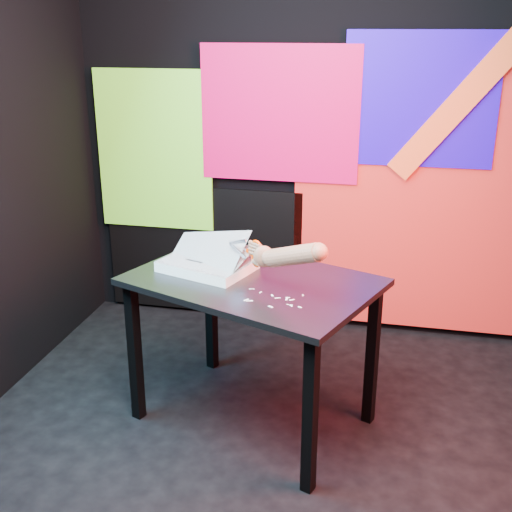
# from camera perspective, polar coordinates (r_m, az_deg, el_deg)

# --- Properties ---
(room) EXTENTS (3.01, 3.01, 2.71)m
(room) POSITION_cam_1_polar(r_m,az_deg,el_deg) (2.43, 1.67, 7.98)
(room) COLOR black
(room) RESTS_ON ground
(backdrop) EXTENTS (2.88, 0.05, 2.08)m
(backdrop) POSITION_cam_1_polar(r_m,az_deg,el_deg) (3.92, 6.56, 6.58)
(backdrop) COLOR red
(backdrop) RESTS_ON ground
(work_table) EXTENTS (1.28, 1.07, 0.75)m
(work_table) POSITION_cam_1_polar(r_m,az_deg,el_deg) (2.99, -0.29, -3.86)
(work_table) COLOR black
(work_table) RESTS_ON ground
(printout_stack) EXTENTS (0.48, 0.41, 0.21)m
(printout_stack) POSITION_cam_1_polar(r_m,az_deg,el_deg) (3.05, -4.34, -0.76)
(printout_stack) COLOR white
(printout_stack) RESTS_ON work_table
(scissors) EXTENTS (0.19, 0.14, 0.13)m
(scissors) POSITION_cam_1_polar(r_m,az_deg,el_deg) (2.85, -0.17, 0.29)
(scissors) COLOR #A8AAB3
(scissors) RESTS_ON printout_stack
(hand_forearm) EXTENTS (0.37, 0.29, 0.19)m
(hand_forearm) POSITION_cam_1_polar(r_m,az_deg,el_deg) (2.68, 2.92, 0.06)
(hand_forearm) COLOR #A85E4C
(hand_forearm) RESTS_ON work_table
(paper_clippings) EXTENTS (0.26, 0.18, 0.00)m
(paper_clippings) POSITION_cam_1_polar(r_m,az_deg,el_deg) (2.73, 1.81, -3.92)
(paper_clippings) COLOR white
(paper_clippings) RESTS_ON work_table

